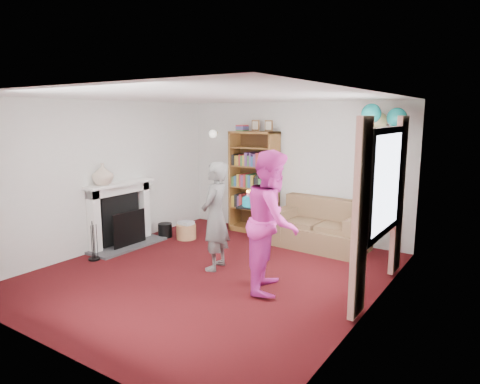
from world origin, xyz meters
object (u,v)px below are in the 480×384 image
Objects in this scene: person_magenta at (273,221)px; birthday_cake at (254,202)px; bookcase at (255,183)px; sofa at (322,229)px; person_striped at (215,216)px.

birthday_cake is (-0.34, 0.09, 0.19)m from person_magenta.
bookcase is 1.38× the size of sofa.
sofa is at bearing 85.31° from birthday_cake.
bookcase reaches higher than person_magenta.
person_magenta reaches higher than birthday_cake.
sofa is 2.13m from person_striped.
birthday_cake is at bearing 68.45° from person_striped.
person_magenta is (1.70, -2.31, -0.04)m from bookcase.
person_magenta reaches higher than person_striped.
sofa is at bearing -8.86° from bookcase.
person_striped is at bearing -73.41° from bookcase.
bookcase is 1.67m from sofa.
bookcase is 1.35× the size of person_striped.
person_magenta reaches higher than sofa.
bookcase is at bearing 174.41° from sofa.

